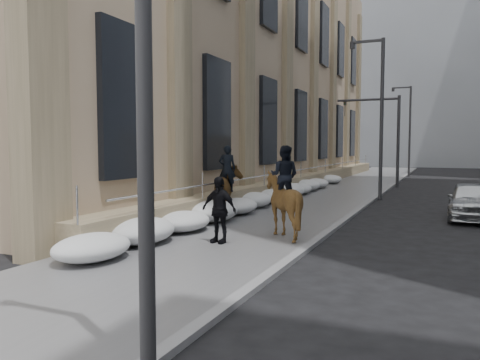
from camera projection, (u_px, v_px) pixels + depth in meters
name	position (u px, v px, depth m)	size (l,w,h in m)	color
ground	(190.00, 253.00, 11.83)	(140.00, 140.00, 0.00)	black
sidewalk	(302.00, 205.00, 20.96)	(5.00, 80.00, 0.12)	#5A5A5D
curb	(361.00, 208.00, 19.91)	(0.24, 80.00, 0.12)	slate
limestone_building	(269.00, 54.00, 31.53)	(6.10, 44.00, 18.00)	tan
bg_building_mid	(433.00, 64.00, 64.02)	(30.00, 12.00, 28.00)	slate
bg_building_far	(371.00, 103.00, 79.27)	(24.00, 12.00, 20.00)	gray
streetlight_mid	(378.00, 108.00, 23.19)	(1.71, 0.24, 8.00)	#2D2D30
streetlight_far	(408.00, 125.00, 41.45)	(1.71, 0.24, 8.00)	#2D2D30
traffic_signal	(384.00, 127.00, 30.80)	(4.10, 0.22, 6.00)	#2D2D30
snow_bank	(257.00, 199.00, 19.77)	(1.70, 18.10, 0.76)	silver
mounted_horse_left	(229.00, 189.00, 17.16)	(1.81, 2.46, 2.61)	#563919
mounted_horse_right	(283.00, 199.00, 13.30)	(1.54, 1.72, 2.60)	#402A12
pedestrian	(219.00, 210.00, 12.45)	(1.04, 0.43, 1.78)	black
car_silver	(472.00, 201.00, 17.19)	(1.65, 4.11, 1.40)	#A4A8AC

